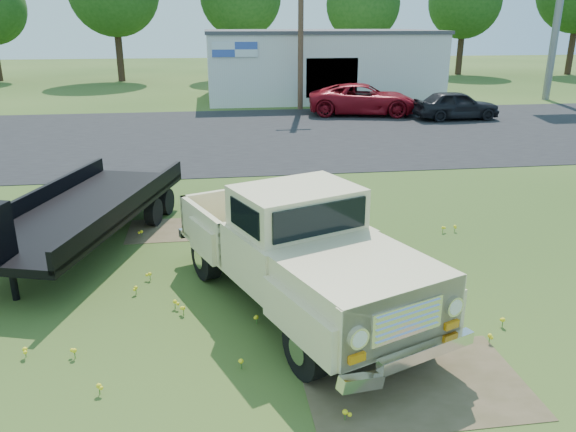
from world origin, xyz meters
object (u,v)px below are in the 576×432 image
object	(u,v)px
vintage_pickup_truck	(296,248)
red_pickup	(364,100)
dark_sedan	(456,105)
flatbed_trailer	(82,205)

from	to	relation	value
vintage_pickup_truck	red_pickup	world-z (taller)	vintage_pickup_truck
red_pickup	dark_sedan	size ratio (longest dim) A/B	1.37
vintage_pickup_truck	dark_sedan	size ratio (longest dim) A/B	1.42
flatbed_trailer	dark_sedan	world-z (taller)	flatbed_trailer
flatbed_trailer	dark_sedan	bearing A→B (deg)	61.16
vintage_pickup_truck	flatbed_trailer	distance (m)	5.36
red_pickup	dark_sedan	distance (m)	4.66
vintage_pickup_truck	red_pickup	bearing A→B (deg)	49.73
dark_sedan	vintage_pickup_truck	bearing A→B (deg)	147.88
dark_sedan	flatbed_trailer	bearing A→B (deg)	133.28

